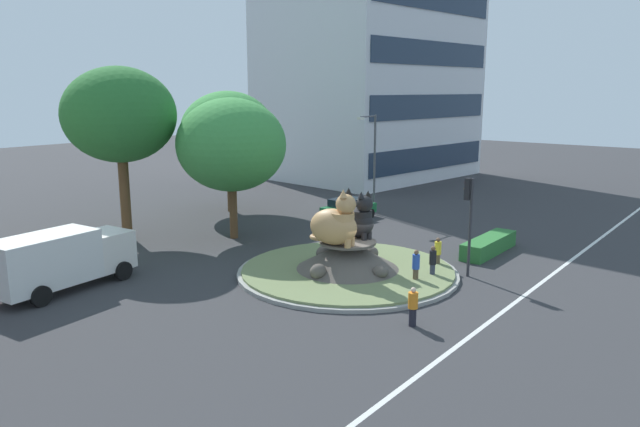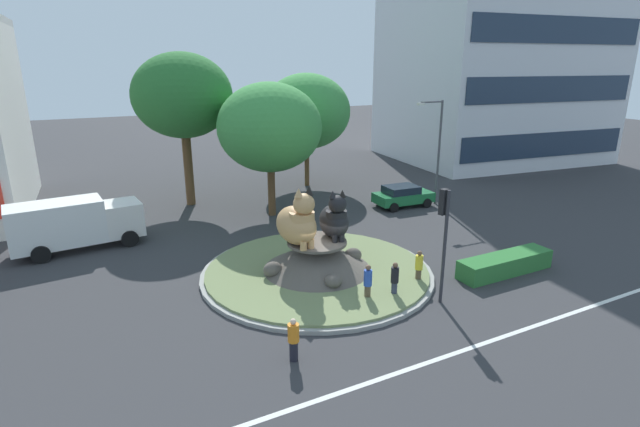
{
  "view_description": "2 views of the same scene",
  "coord_description": "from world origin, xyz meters",
  "px_view_note": "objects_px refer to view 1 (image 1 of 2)",
  "views": [
    {
      "loc": [
        -23.07,
        -16.42,
        8.97
      ],
      "look_at": [
        0.3,
        1.96,
        2.76
      ],
      "focal_mm": 33.46,
      "sensor_mm": 36.0,
      "label": 1
    },
    {
      "loc": [
        -9.52,
        -18.77,
        9.58
      ],
      "look_at": [
        0.64,
        0.94,
        2.67
      ],
      "focal_mm": 27.18,
      "sensor_mm": 36.0,
      "label": 2
    }
  ],
  "objects_px": {
    "cat_statue_black": "(358,220)",
    "second_tree_near_tower": "(228,131)",
    "streetlight_arm": "(373,158)",
    "pedestrian_black_shirt": "(433,262)",
    "office_tower": "(370,32)",
    "pedestrian_yellow_shirt": "(438,252)",
    "pedestrian_orange_shirt": "(413,306)",
    "pedestrian_blue_shirt": "(416,266)",
    "sedan_on_far_lane": "(348,208)",
    "broadleaf_tree_behind_island": "(231,145)",
    "third_tree_left": "(120,115)",
    "cat_statue_calico": "(336,224)",
    "traffic_light_mast": "(469,208)",
    "delivery_box_truck": "(62,258)"
  },
  "relations": [
    {
      "from": "traffic_light_mast",
      "to": "pedestrian_yellow_shirt",
      "type": "relative_size",
      "value": 2.96
    },
    {
      "from": "broadleaf_tree_behind_island",
      "to": "pedestrian_yellow_shirt",
      "type": "xyz_separation_m",
      "value": [
        1.9,
        -12.85,
        -4.85
      ]
    },
    {
      "from": "cat_statue_black",
      "to": "pedestrian_black_shirt",
      "type": "relative_size",
      "value": 1.45
    },
    {
      "from": "office_tower",
      "to": "third_tree_left",
      "type": "relative_size",
      "value": 2.86
    },
    {
      "from": "pedestrian_black_shirt",
      "to": "sedan_on_far_lane",
      "type": "xyz_separation_m",
      "value": [
        8.71,
        11.17,
        -0.11
      ]
    },
    {
      "from": "third_tree_left",
      "to": "pedestrian_orange_shirt",
      "type": "distance_m",
      "value": 21.66
    },
    {
      "from": "office_tower",
      "to": "second_tree_near_tower",
      "type": "xyz_separation_m",
      "value": [
        -22.47,
        -2.64,
        -8.78
      ]
    },
    {
      "from": "broadleaf_tree_behind_island",
      "to": "second_tree_near_tower",
      "type": "distance_m",
      "value": 8.32
    },
    {
      "from": "third_tree_left",
      "to": "pedestrian_black_shirt",
      "type": "bearing_deg",
      "value": -76.96
    },
    {
      "from": "pedestrian_blue_shirt",
      "to": "cat_statue_calico",
      "type": "bearing_deg",
      "value": 161.76
    },
    {
      "from": "pedestrian_orange_shirt",
      "to": "sedan_on_far_lane",
      "type": "bearing_deg",
      "value": 170.27
    },
    {
      "from": "cat_statue_black",
      "to": "second_tree_near_tower",
      "type": "height_order",
      "value": "second_tree_near_tower"
    },
    {
      "from": "second_tree_near_tower",
      "to": "pedestrian_black_shirt",
      "type": "relative_size",
      "value": 5.31
    },
    {
      "from": "cat_statue_black",
      "to": "delivery_box_truck",
      "type": "xyz_separation_m",
      "value": [
        -10.91,
        8.7,
        -1.08
      ]
    },
    {
      "from": "streetlight_arm",
      "to": "sedan_on_far_lane",
      "type": "height_order",
      "value": "streetlight_arm"
    },
    {
      "from": "broadleaf_tree_behind_island",
      "to": "pedestrian_orange_shirt",
      "type": "xyz_separation_m",
      "value": [
        -5.49,
        -15.59,
        -4.9
      ]
    },
    {
      "from": "pedestrian_orange_shirt",
      "to": "cat_statue_calico",
      "type": "bearing_deg",
      "value": -168.84
    },
    {
      "from": "broadleaf_tree_behind_island",
      "to": "third_tree_left",
      "type": "height_order",
      "value": "third_tree_left"
    },
    {
      "from": "pedestrian_orange_shirt",
      "to": "pedestrian_black_shirt",
      "type": "relative_size",
      "value": 0.94
    },
    {
      "from": "second_tree_near_tower",
      "to": "pedestrian_black_shirt",
      "type": "xyz_separation_m",
      "value": [
        -5.44,
        -19.69,
        -5.06
      ]
    },
    {
      "from": "office_tower",
      "to": "streetlight_arm",
      "type": "bearing_deg",
      "value": -139.03
    },
    {
      "from": "office_tower",
      "to": "pedestrian_orange_shirt",
      "type": "bearing_deg",
      "value": -137.52
    },
    {
      "from": "streetlight_arm",
      "to": "pedestrian_blue_shirt",
      "type": "xyz_separation_m",
      "value": [
        -12.16,
        -10.42,
        -3.28
      ]
    },
    {
      "from": "second_tree_near_tower",
      "to": "streetlight_arm",
      "type": "relative_size",
      "value": 1.23
    },
    {
      "from": "traffic_light_mast",
      "to": "pedestrian_blue_shirt",
      "type": "bearing_deg",
      "value": 55.43
    },
    {
      "from": "sedan_on_far_lane",
      "to": "pedestrian_yellow_shirt",
      "type": "bearing_deg",
      "value": -119.66
    },
    {
      "from": "pedestrian_black_shirt",
      "to": "traffic_light_mast",
      "type": "bearing_deg",
      "value": 162.95
    },
    {
      "from": "second_tree_near_tower",
      "to": "pedestrian_blue_shirt",
      "type": "xyz_separation_m",
      "value": [
        -6.61,
        -19.44,
        -5.05
      ]
    },
    {
      "from": "cat_statue_black",
      "to": "streetlight_arm",
      "type": "xyz_separation_m",
      "value": [
        11.78,
        6.87,
        1.61
      ]
    },
    {
      "from": "office_tower",
      "to": "pedestrian_orange_shirt",
      "type": "relative_size",
      "value": 18.83
    },
    {
      "from": "pedestrian_yellow_shirt",
      "to": "cat_statue_calico",
      "type": "bearing_deg",
      "value": -58.59
    },
    {
      "from": "traffic_light_mast",
      "to": "pedestrian_black_shirt",
      "type": "relative_size",
      "value": 2.9
    },
    {
      "from": "cat_statue_calico",
      "to": "traffic_light_mast",
      "type": "bearing_deg",
      "value": 33.45
    },
    {
      "from": "second_tree_near_tower",
      "to": "broadleaf_tree_behind_island",
      "type": "bearing_deg",
      "value": -131.84
    },
    {
      "from": "cat_statue_calico",
      "to": "traffic_light_mast",
      "type": "height_order",
      "value": "traffic_light_mast"
    },
    {
      "from": "cat_statue_black",
      "to": "traffic_light_mast",
      "type": "bearing_deg",
      "value": 38.91
    },
    {
      "from": "office_tower",
      "to": "pedestrian_orange_shirt",
      "type": "xyz_separation_m",
      "value": [
        -33.5,
        -24.43,
        -13.92
      ]
    },
    {
      "from": "second_tree_near_tower",
      "to": "pedestrian_yellow_shirt",
      "type": "bearing_deg",
      "value": -100.85
    },
    {
      "from": "broadleaf_tree_behind_island",
      "to": "pedestrian_orange_shirt",
      "type": "bearing_deg",
      "value": -109.39
    },
    {
      "from": "cat_statue_calico",
      "to": "cat_statue_black",
      "type": "bearing_deg",
      "value": 82.86
    },
    {
      "from": "pedestrian_yellow_shirt",
      "to": "sedan_on_far_lane",
      "type": "distance_m",
      "value": 12.59
    },
    {
      "from": "streetlight_arm",
      "to": "pedestrian_black_shirt",
      "type": "distance_m",
      "value": 15.67
    },
    {
      "from": "pedestrian_orange_shirt",
      "to": "pedestrian_blue_shirt",
      "type": "relative_size",
      "value": 0.92
    },
    {
      "from": "cat_statue_calico",
      "to": "third_tree_left",
      "type": "bearing_deg",
      "value": 177.69
    },
    {
      "from": "pedestrian_blue_shirt",
      "to": "sedan_on_far_lane",
      "type": "xyz_separation_m",
      "value": [
        9.88,
        10.92,
        -0.12
      ]
    },
    {
      "from": "broadleaf_tree_behind_island",
      "to": "pedestrian_orange_shirt",
      "type": "distance_m",
      "value": 17.24
    },
    {
      "from": "pedestrian_orange_shirt",
      "to": "pedestrian_blue_shirt",
      "type": "xyz_separation_m",
      "value": [
        4.42,
        2.35,
        0.08
      ]
    },
    {
      "from": "traffic_light_mast",
      "to": "pedestrian_orange_shirt",
      "type": "relative_size",
      "value": 3.09
    },
    {
      "from": "pedestrian_yellow_shirt",
      "to": "delivery_box_truck",
      "type": "bearing_deg",
      "value": -65.24
    },
    {
      "from": "traffic_light_mast",
      "to": "office_tower",
      "type": "relative_size",
      "value": 0.16
    }
  ]
}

